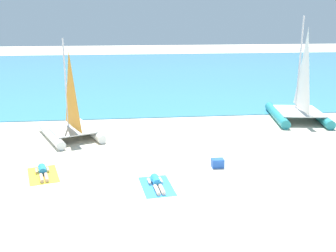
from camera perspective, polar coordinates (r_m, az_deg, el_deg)
name	(u,v)px	position (r m, az deg, el deg)	size (l,w,h in m)	color
ground_plane	(158,123)	(23.21, -1.41, 0.48)	(120.00, 120.00, 0.00)	beige
ocean_water	(141,72)	(43.87, -3.93, 7.72)	(120.00, 40.00, 0.05)	teal
sailboat_teal	(299,105)	(24.85, 18.24, 2.84)	(3.66, 5.05, 6.05)	teal
sailboat_white	(71,124)	(20.81, -13.72, 0.34)	(3.73, 4.47, 4.98)	white
towel_left	(43,175)	(16.52, -17.47, -6.70)	(1.10, 1.90, 0.01)	yellow
sunbather_left	(43,171)	(16.54, -17.52, -6.21)	(0.78, 1.55, 0.30)	#268CCC
towel_right	(157,186)	(14.80, -1.61, -8.62)	(1.10, 1.90, 0.01)	#338CD8
sunbather_right	(156,182)	(14.81, -1.67, -8.07)	(0.59, 1.57, 0.30)	#268CCC
cooler_box	(218,163)	(16.61, 7.12, -5.29)	(0.50, 0.36, 0.36)	blue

